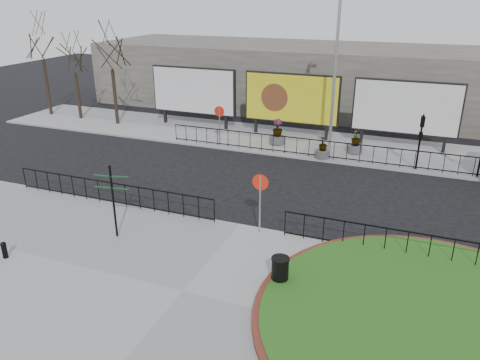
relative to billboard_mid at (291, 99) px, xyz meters
The scene contains 25 objects.
ground 13.31m from the billboard_mid, 83.40° to the right, with size 90.00×90.00×0.00m, color black.
pavement_near 18.21m from the billboard_mid, 85.23° to the right, with size 30.00×10.00×0.12m, color gray.
pavement_far 3.10m from the billboard_mid, 32.94° to the right, with size 44.00×6.00×0.12m, color gray.
brick_edge 19.36m from the billboard_mid, 62.06° to the right, with size 10.40×10.40×0.18m, color maroon.
grass_lawn 19.36m from the billboard_mid, 62.06° to the right, with size 10.00×10.00×0.22m, color #235115.
railing_near_left 14.15m from the billboard_mid, 108.73° to the right, with size 10.00×0.10×1.10m, color black, non-canonical shape.
railing_near_right 15.62m from the billboard_mid, 58.92° to the right, with size 9.00×0.10×1.10m, color black, non-canonical shape.
railing_far 4.84m from the billboard_mid, 55.75° to the right, with size 18.00×0.10×1.10m, color black, non-canonical shape.
speed_sign_far 5.04m from the billboard_mid, 134.46° to the right, with size 0.64×0.07×2.47m.
speed_sign_near 13.62m from the billboard_mid, 79.41° to the right, with size 0.64×0.07×2.47m.
billboard_left 7.00m from the billboard_mid, behind, with size 6.20×0.31×4.10m.
billboard_mid is the anchor object (origin of this frame).
billboard_right 7.00m from the billboard_mid, ahead, with size 6.20×0.31×4.10m.
lamp_post 4.23m from the billboard_mid, 33.25° to the right, with size 0.74×0.18×9.23m.
signal_pole_a 8.80m from the billboard_mid, 24.42° to the right, with size 0.22×0.26×3.00m.
tree_left 12.63m from the billboard_mid, behind, with size 2.00×2.00×7.00m, color #2D2119, non-canonical shape.
tree_mid 16.05m from the billboard_mid, behind, with size 2.00×2.00×6.20m, color #2D2119, non-canonical shape.
tree_far 19.07m from the billboard_mid, behind, with size 2.00×2.00×7.50m, color #2D2119, non-canonical shape.
building_backdrop 9.15m from the billboard_mid, 80.57° to the left, with size 40.00×10.00×5.00m, color slate.
fingerpost_sign 15.90m from the billboard_mid, 99.40° to the right, with size 1.38×0.46×2.95m.
bollard 19.36m from the billboard_mid, 106.25° to the right, with size 0.21×0.21×0.64m.
litter_bin 17.13m from the billboard_mid, 75.48° to the right, with size 0.59×0.59×0.98m.
planter_a 2.73m from the billboard_mid, 98.13° to the right, with size 0.96×0.96×1.58m.
planter_b 5.04m from the billboard_mid, 50.76° to the right, with size 0.85×0.85×1.28m.
planter_c 5.29m from the billboard_mid, 23.58° to the right, with size 0.87×0.87×1.44m.
Camera 1 is at (6.24, -15.97, 8.99)m, focal length 35.00 mm.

